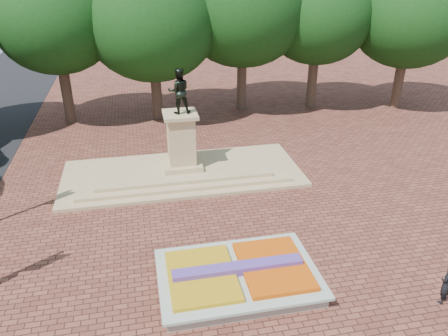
% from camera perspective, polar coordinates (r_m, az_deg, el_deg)
% --- Properties ---
extents(ground, '(90.00, 90.00, 0.00)m').
position_cam_1_polar(ground, '(19.47, -2.50, -11.43)').
color(ground, brown).
rests_on(ground, ground).
extents(flower_bed, '(6.30, 4.30, 0.91)m').
position_cam_1_polar(flower_bed, '(17.86, 1.93, -13.89)').
color(flower_bed, gray).
rests_on(flower_bed, ground).
extents(monument, '(14.00, 6.00, 6.40)m').
position_cam_1_polar(monument, '(25.84, -5.48, 0.83)').
color(monument, tan).
rests_on(monument, ground).
extents(tree_row_back, '(44.80, 8.80, 10.43)m').
position_cam_1_polar(tree_row_back, '(34.00, -3.93, 17.25)').
color(tree_row_back, '#3D2D21').
rests_on(tree_row_back, ground).
extents(pedestrian, '(0.77, 0.71, 1.76)m').
position_cam_1_polar(pedestrian, '(18.70, 27.09, -13.22)').
color(pedestrian, black).
rests_on(pedestrian, ground).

